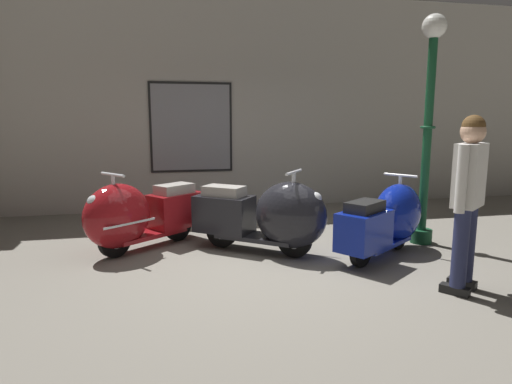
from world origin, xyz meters
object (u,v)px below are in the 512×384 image
object	(u,v)px
scooter_0	(136,215)
scooter_2	(388,219)
scooter_1	(269,216)
visitor_0	(468,192)
lamppost	(429,116)

from	to	relation	value
scooter_0	scooter_2	world-z (taller)	scooter_0
scooter_0	scooter_1	distance (m)	1.65
scooter_2	visitor_0	xyz separation A→B (m)	(0.11, -1.23, 0.53)
scooter_0	scooter_1	bearing A→B (deg)	126.26
lamppost	visitor_0	xyz separation A→B (m)	(-0.60, -1.60, -0.70)
scooter_1	lamppost	size ratio (longest dim) A/B	0.56
scooter_0	lamppost	size ratio (longest dim) A/B	0.55
scooter_1	scooter_0	bearing A→B (deg)	-158.27
visitor_0	scooter_2	bearing A→B (deg)	-31.78
scooter_0	scooter_1	size ratio (longest dim) A/B	0.97
scooter_1	scooter_2	bearing A→B (deg)	24.52
scooter_1	visitor_0	distance (m)	2.23
scooter_1	scooter_2	distance (m)	1.44
scooter_0	lamppost	distance (m)	3.91
scooter_0	scooter_2	bearing A→B (deg)	127.56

